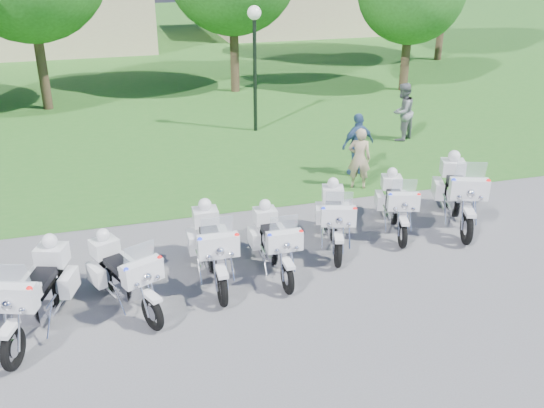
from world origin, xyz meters
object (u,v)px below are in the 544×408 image
object	(u,v)px
motorcycle_6	(396,203)
bystander_a	(359,159)
motorcycle_1	(37,292)
motorcycle_2	(124,274)
lamp_post	(255,38)
motorcycle_4	(274,241)
motorcycle_7	(458,192)
bystander_b	(402,112)
bystander_c	(358,145)
motorcycle_3	(212,245)
motorcycle_5	(335,217)

from	to	relation	value
motorcycle_6	bystander_a	size ratio (longest dim) A/B	1.32
motorcycle_1	motorcycle_2	bearing A→B (deg)	-149.90
motorcycle_2	lamp_post	xyz separation A→B (m)	(4.81, 9.50, 2.43)
motorcycle_2	motorcycle_4	world-z (taller)	motorcycle_2
motorcycle_7	lamp_post	distance (m)	8.80
motorcycle_7	bystander_b	distance (m)	6.02
motorcycle_4	bystander_c	size ratio (longest dim) A/B	1.27
motorcycle_3	motorcycle_2	bearing A→B (deg)	19.43
motorcycle_2	bystander_a	bearing A→B (deg)	-171.44
motorcycle_5	bystander_a	size ratio (longest dim) A/B	1.37
motorcycle_2	motorcycle_5	bearing A→B (deg)	170.70
motorcycle_1	bystander_c	world-z (taller)	bystander_c
motorcycle_6	bystander_c	xyz separation A→B (m)	(0.49, 3.31, 0.25)
motorcycle_6	bystander_b	size ratio (longest dim) A/B	1.16
motorcycle_4	bystander_b	size ratio (longest dim) A/B	1.20
motorcycle_6	motorcycle_7	bearing A→B (deg)	-166.01
motorcycle_6	lamp_post	world-z (taller)	lamp_post
motorcycle_3	lamp_post	size ratio (longest dim) A/B	0.60
bystander_c	motorcycle_7	bearing A→B (deg)	92.72
motorcycle_7	motorcycle_6	bearing A→B (deg)	17.88
motorcycle_5	lamp_post	xyz separation A→B (m)	(0.41, 8.34, 2.43)
lamp_post	motorcycle_1	bearing A→B (deg)	-122.45
motorcycle_3	motorcycle_5	size ratio (longest dim) A/B	1.10
motorcycle_4	motorcycle_6	bearing A→B (deg)	-161.83
motorcycle_7	bystander_c	xyz separation A→B (m)	(-1.02, 3.37, 0.13)
bystander_a	bystander_b	size ratio (longest dim) A/B	0.88
motorcycle_4	motorcycle_7	bearing A→B (deg)	-168.14
motorcycle_4	motorcycle_5	world-z (taller)	motorcycle_5
motorcycle_1	motorcycle_5	distance (m)	6.00
motorcycle_2	lamp_post	bearing A→B (deg)	-140.97
bystander_a	motorcycle_1	bearing A→B (deg)	51.91
motorcycle_3	motorcycle_6	world-z (taller)	motorcycle_3
bystander_a	motorcycle_6	bearing A→B (deg)	109.12
lamp_post	motorcycle_5	bearing A→B (deg)	-92.83
bystander_a	motorcycle_7	bearing A→B (deg)	141.39
motorcycle_7	lamp_post	bearing A→B (deg)	-51.47
motorcycle_2	motorcycle_3	bearing A→B (deg)	173.98
motorcycle_4	motorcycle_5	size ratio (longest dim) A/B	0.99
motorcycle_5	motorcycle_6	size ratio (longest dim) A/B	1.04
motorcycle_3	motorcycle_5	xyz separation A→B (m)	(2.73, 0.62, -0.04)
motorcycle_6	motorcycle_4	bearing A→B (deg)	34.01
motorcycle_2	bystander_c	distance (m)	8.08
motorcycle_3	lamp_post	xyz separation A→B (m)	(3.14, 8.96, 2.38)
motorcycle_2	motorcycle_3	size ratio (longest dim) A/B	0.88
motorcycle_6	bystander_c	bearing A→B (deg)	-82.26
lamp_post	motorcycle_2	bearing A→B (deg)	-116.85
motorcycle_5	motorcycle_4	bearing A→B (deg)	39.81
motorcycle_3	bystander_b	xyz separation A→B (m)	(7.37, 6.73, 0.24)
motorcycle_5	bystander_c	distance (m)	4.22
motorcycle_6	lamp_post	distance (m)	8.44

